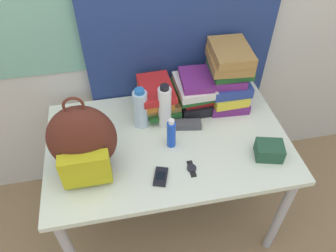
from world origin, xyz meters
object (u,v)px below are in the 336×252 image
book_stack_right (228,77)px  wristwatch (192,168)px  sunglasses_case (187,125)px  camera_pouch (269,150)px  book_stack_left (157,98)px  sunscreen_bottle (171,134)px  sports_bottle (165,107)px  backpack (83,142)px  book_stack_center (194,91)px  water_bottle (141,109)px  cell_phone (161,177)px

book_stack_right → wristwatch: bearing=-124.4°
sunglasses_case → camera_pouch: 0.44m
book_stack_left → book_stack_right: (0.39, -0.00, 0.09)m
sunscreen_bottle → wristwatch: sunscreen_bottle is taller
book_stack_left → camera_pouch: (0.47, -0.44, -0.05)m
sports_bottle → camera_pouch: bearing=-34.6°
sports_bottle → wristwatch: sports_bottle is taller
backpack → book_stack_right: (0.78, 0.34, -0.00)m
book_stack_right → wristwatch: size_ratio=3.65×
book_stack_center → water_bottle: (-0.31, -0.10, 0.01)m
sports_bottle → wristwatch: size_ratio=2.68×
cell_phone → sunglasses_case: 0.36m
book_stack_center → sunscreen_bottle: 0.33m
book_stack_right → book_stack_center: bearing=179.9°
book_stack_left → cell_phone: book_stack_left is taller
backpack → cell_phone: size_ratio=3.69×
backpack → cell_phone: (0.32, -0.13, -0.17)m
sunglasses_case → wristwatch: (-0.04, -0.28, -0.01)m
camera_pouch → sports_bottle: bearing=145.4°
book_stack_center → water_bottle: bearing=-162.8°
book_stack_left → sports_bottle: (0.02, -0.12, 0.04)m
book_stack_right → backpack: bearing=-156.5°
book_stack_left → sunglasses_case: 0.22m
backpack → water_bottle: backpack is taller
book_stack_left → water_bottle: water_bottle is taller
backpack → sunglasses_case: (0.52, 0.18, -0.16)m
book_stack_left → sports_bottle: size_ratio=1.04×
book_stack_left → book_stack_right: bearing=-0.3°
book_stack_left → book_stack_center: (0.21, -0.00, 0.02)m
backpack → water_bottle: (0.29, 0.24, -0.06)m
sunglasses_case → water_bottle: bearing=163.9°
water_bottle → book_stack_right: bearing=11.0°
backpack → sunglasses_case: bearing=18.7°
water_bottle → wristwatch: bearing=-61.3°
book_stack_left → book_stack_center: bearing=-0.4°
camera_pouch → water_bottle: bearing=149.7°
cell_phone → wristwatch: bearing=8.0°
book_stack_center → wristwatch: bearing=-105.4°
water_bottle → cell_phone: water_bottle is taller
sunglasses_case → wristwatch: bearing=-98.9°
cell_phone → water_bottle: bearing=95.8°
water_bottle → camera_pouch: 0.67m
book_stack_left → sports_bottle: sports_bottle is taller
camera_pouch → wristwatch: camera_pouch is taller
book_stack_right → water_bottle: bearing=-169.0°
sports_bottle → book_stack_center: bearing=32.3°
sunscreen_bottle → camera_pouch: bearing=-19.7°
book_stack_right → sunscreen_bottle: (-0.37, -0.27, -0.09)m
wristwatch → book_stack_left: bearing=101.0°
water_bottle → wristwatch: water_bottle is taller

